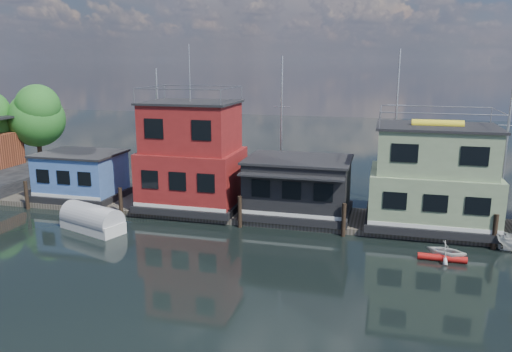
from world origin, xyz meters
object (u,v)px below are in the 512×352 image
(houseboat_blue, at_px, (81,175))
(houseboat_green, at_px, (433,178))
(red_kayak, at_px, (442,258))
(houseboat_red, at_px, (192,158))
(houseboat_dark, at_px, (298,187))
(tarp_runabout, at_px, (92,220))
(dinghy_white, at_px, (446,250))

(houseboat_blue, bearing_deg, houseboat_green, 0.00)
(houseboat_blue, xyz_separation_m, houseboat_green, (26.50, 0.00, 1.34))
(red_kayak, bearing_deg, houseboat_red, 163.81)
(houseboat_dark, bearing_deg, houseboat_blue, 179.94)
(houseboat_green, xyz_separation_m, tarp_runabout, (-21.90, -5.89, -2.84))
(houseboat_blue, xyz_separation_m, houseboat_dark, (17.50, -0.02, 0.21))
(houseboat_red, relative_size, tarp_runabout, 2.37)
(dinghy_white, distance_m, tarp_runabout, 22.45)
(houseboat_dark, xyz_separation_m, red_kayak, (9.31, -5.55, -2.22))
(houseboat_red, xyz_separation_m, dinghy_white, (17.54, -5.31, -3.53))
(houseboat_red, xyz_separation_m, houseboat_dark, (8.00, -0.02, -1.69))
(houseboat_red, relative_size, red_kayak, 4.46)
(red_kayak, relative_size, tarp_runabout, 0.53)
(houseboat_dark, xyz_separation_m, tarp_runabout, (-12.90, -5.87, -1.71))
(red_kayak, bearing_deg, tarp_runabout, -177.52)
(houseboat_red, distance_m, houseboat_green, 17.01)
(houseboat_dark, xyz_separation_m, houseboat_green, (9.00, 0.02, 1.13))
(houseboat_blue, bearing_deg, red_kayak, -11.74)
(houseboat_dark, height_order, red_kayak, houseboat_dark)
(houseboat_blue, bearing_deg, tarp_runabout, -52.01)
(houseboat_green, relative_size, dinghy_white, 3.85)
(houseboat_blue, height_order, red_kayak, houseboat_blue)
(houseboat_blue, height_order, houseboat_green, houseboat_green)
(houseboat_red, bearing_deg, tarp_runabout, -129.73)
(dinghy_white, relative_size, red_kayak, 0.82)
(houseboat_green, height_order, dinghy_white, houseboat_green)
(dinghy_white, distance_m, red_kayak, 0.52)
(tarp_runabout, bearing_deg, dinghy_white, 21.06)
(houseboat_blue, distance_m, tarp_runabout, 7.63)
(houseboat_green, relative_size, tarp_runabout, 1.68)
(houseboat_blue, distance_m, houseboat_red, 9.69)
(dinghy_white, bearing_deg, red_kayak, 155.32)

